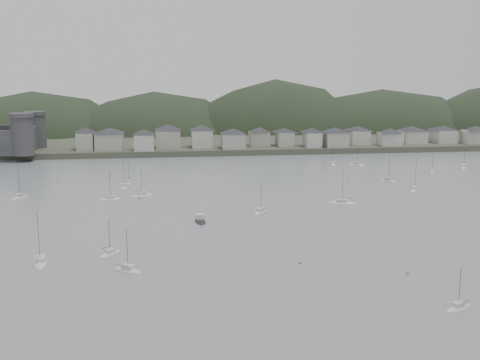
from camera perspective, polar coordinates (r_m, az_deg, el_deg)
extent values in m
plane|color=slate|center=(116.80, 4.93, -9.84)|extent=(900.00, 900.00, 0.00)
cube|color=#383D2D|center=(404.25, -4.13, 5.23)|extent=(900.00, 250.00, 3.00)
ellipsoid|color=black|center=(391.70, -20.32, 2.68)|extent=(138.98, 92.48, 81.13)
ellipsoid|color=black|center=(382.96, -8.74, 3.09)|extent=(132.08, 90.41, 79.74)
ellipsoid|color=black|center=(390.54, 3.55, 2.94)|extent=(133.88, 88.37, 101.41)
ellipsoid|color=black|center=(406.71, 14.17, 3.28)|extent=(165.81, 81.78, 82.55)
cylinder|color=#323234|center=(282.40, -21.49, 4.20)|extent=(10.00, 10.00, 18.00)
cylinder|color=#323234|center=(309.56, -20.27, 4.71)|extent=(10.00, 10.00, 17.00)
cube|color=#323234|center=(296.25, -20.82, 3.94)|extent=(3.50, 30.00, 12.00)
cube|color=#A5A297|center=(293.37, -15.56, 3.85)|extent=(8.34, 12.91, 8.59)
pyramid|color=#242429|center=(292.76, -15.62, 4.98)|extent=(15.78, 15.78, 3.01)
cube|color=#A5A297|center=(291.36, -13.30, 3.89)|extent=(13.68, 13.35, 8.36)
pyramid|color=#242429|center=(290.75, -13.35, 4.99)|extent=(20.07, 20.07, 2.93)
cube|color=#A39F99|center=(284.87, -9.84, 3.84)|extent=(9.78, 10.20, 8.08)
pyramid|color=#242429|center=(284.27, -9.88, 4.93)|extent=(14.83, 14.83, 2.83)
cube|color=#A5A297|center=(294.15, -7.42, 4.23)|extent=(12.59, 13.33, 9.09)
pyramid|color=#242429|center=(293.51, -7.45, 5.42)|extent=(19.24, 19.24, 3.18)
cube|color=#A39F99|center=(293.20, -3.94, 4.25)|extent=(10.74, 12.17, 8.87)
pyramid|color=#242429|center=(292.57, -3.95, 5.41)|extent=(17.01, 17.01, 3.10)
cube|color=#A5A297|center=(288.19, -0.73, 4.04)|extent=(11.63, 12.09, 7.69)
pyramid|color=#242429|center=(287.61, -0.74, 5.07)|extent=(17.61, 17.61, 2.69)
cube|color=#A5A297|center=(298.90, 2.00, 4.26)|extent=(10.37, 9.35, 7.44)
pyramid|color=#242429|center=(298.36, 2.00, 5.21)|extent=(14.65, 14.65, 2.60)
cube|color=#A5A297|center=(299.08, 4.61, 4.21)|extent=(8.24, 12.20, 7.22)
pyramid|color=#242429|center=(298.55, 4.62, 5.14)|extent=(15.17, 15.17, 2.53)
cube|color=#A39F99|center=(297.24, 7.44, 4.14)|extent=(8.06, 10.91, 7.46)
pyramid|color=#242429|center=(296.70, 7.46, 5.10)|extent=(14.08, 14.08, 2.61)
cube|color=#A5A297|center=(299.23, 9.80, 4.13)|extent=(11.73, 11.78, 7.66)
pyramid|color=#242429|center=(298.68, 9.83, 5.12)|extent=(17.46, 17.46, 2.68)
cube|color=#A39F99|center=(313.53, 12.03, 4.33)|extent=(10.19, 13.02, 7.33)
pyramid|color=#242429|center=(313.02, 12.07, 5.23)|extent=(17.23, 17.23, 2.57)
cube|color=#A39F99|center=(310.72, 15.17, 4.09)|extent=(11.70, 9.81, 6.88)
pyramid|color=#242429|center=(310.24, 15.22, 4.94)|extent=(15.97, 15.97, 2.41)
cube|color=#A39F99|center=(325.54, 17.32, 4.28)|extent=(12.83, 12.48, 7.00)
pyramid|color=#242429|center=(325.07, 17.37, 5.10)|extent=(18.79, 18.79, 2.45)
cube|color=#A39F99|center=(334.10, 20.15, 4.26)|extent=(11.07, 13.50, 6.97)
pyramid|color=#242429|center=(333.64, 20.20, 5.06)|extent=(18.25, 18.25, 2.44)
cube|color=#A39F99|center=(334.83, 23.08, 4.10)|extent=(13.75, 9.12, 7.34)
pyramid|color=#242429|center=(334.35, 23.15, 4.94)|extent=(16.97, 16.97, 2.57)
ellipsoid|color=silver|center=(167.28, 2.16, -3.37)|extent=(6.48, 7.19, 1.47)
cube|color=beige|center=(167.03, 2.16, -3.03)|extent=(2.89, 3.02, 0.70)
cylinder|color=#3F3F42|center=(166.17, 2.17, -1.79)|extent=(0.12, 0.12, 9.20)
cylinder|color=#3F3F42|center=(166.05, 2.51, -2.92)|extent=(2.18, 2.63, 0.10)
ellipsoid|color=silver|center=(207.66, -11.82, -0.78)|extent=(3.48, 9.00, 1.76)
cube|color=beige|center=(207.42, -11.83, -0.46)|extent=(2.17, 3.22, 0.70)
cylinder|color=#3F3F42|center=(206.61, -11.88, 0.75)|extent=(0.12, 0.12, 11.02)
cylinder|color=#3F3F42|center=(205.76, -11.83, -0.40)|extent=(0.40, 3.96, 0.10)
ellipsoid|color=silver|center=(201.18, -21.71, -1.71)|extent=(5.69, 7.85, 1.52)
cube|color=beige|center=(200.97, -21.74, -1.41)|extent=(2.72, 3.13, 0.70)
cylinder|color=#3F3F42|center=(200.24, -21.81, -0.34)|extent=(0.12, 0.12, 9.49)
cylinder|color=#3F3F42|center=(199.56, -21.65, -1.33)|extent=(1.68, 3.07, 0.10)
ellipsoid|color=silver|center=(259.12, 11.96, 1.51)|extent=(7.52, 8.59, 1.74)
cube|color=beige|center=(258.93, 11.97, 1.76)|extent=(3.38, 3.58, 0.70)
cylinder|color=#3F3F42|center=(258.29, 12.01, 2.73)|extent=(0.12, 0.12, 10.88)
cylinder|color=#3F3F42|center=(257.38, 11.87, 1.84)|extent=(2.47, 3.16, 0.10)
ellipsoid|color=silver|center=(121.41, -11.46, -9.18)|extent=(7.20, 5.69, 1.42)
cube|color=beige|center=(121.07, -11.48, -8.73)|extent=(2.93, 2.64, 0.70)
cylinder|color=#3F3F42|center=(119.93, -11.54, -7.12)|extent=(0.12, 0.12, 8.85)
cylinder|color=#3F3F42|center=(120.34, -12.03, -8.60)|extent=(2.75, 1.78, 0.10)
ellipsoid|color=silver|center=(265.39, 22.03, 1.16)|extent=(8.00, 9.37, 1.88)
cube|color=beige|center=(265.20, 22.05, 1.43)|extent=(3.62, 3.88, 0.70)
cylinder|color=#3F3F42|center=(264.52, 22.13, 2.45)|extent=(0.12, 0.12, 11.77)
cylinder|color=#3F3F42|center=(265.80, 21.73, 1.59)|extent=(2.59, 3.47, 0.10)
ellipsoid|color=silver|center=(247.84, 19.15, 0.72)|extent=(5.39, 6.54, 1.30)
cube|color=beige|center=(247.69, 19.17, 0.93)|extent=(2.47, 2.69, 0.70)
cylinder|color=#3F3F42|center=(247.18, 19.21, 1.68)|extent=(0.12, 0.12, 8.13)
cylinder|color=#3F3F42|center=(248.16, 18.94, 1.10)|extent=(1.73, 2.47, 0.10)
ellipsoid|color=silver|center=(131.25, -19.87, -8.08)|extent=(4.63, 9.57, 1.83)
cube|color=beige|center=(130.88, -19.90, -7.57)|extent=(2.59, 3.54, 0.70)
cylinder|color=#3F3F42|center=(129.53, -20.04, -5.61)|extent=(0.12, 0.12, 11.47)
cylinder|color=#3F3F42|center=(129.28, -20.21, -7.57)|extent=(0.89, 4.07, 0.10)
ellipsoid|color=silver|center=(222.59, 15.04, -0.15)|extent=(6.38, 8.03, 1.58)
cube|color=beige|center=(222.39, 15.06, 0.13)|extent=(2.95, 3.27, 0.70)
cylinder|color=#3F3F42|center=(221.70, 15.11, 1.14)|extent=(0.12, 0.12, 9.88)
cylinder|color=#3F3F42|center=(220.91, 15.00, 0.20)|extent=(2.00, 3.05, 0.10)
ellipsoid|color=silver|center=(132.95, -13.23, -7.46)|extent=(5.90, 6.39, 1.32)
cube|color=beige|center=(132.66, -13.25, -7.07)|extent=(2.61, 2.70, 0.70)
cylinder|color=#3F3F42|center=(131.69, -13.31, -5.70)|extent=(0.12, 0.12, 8.25)
cylinder|color=#3F3F42|center=(133.43, -13.56, -6.73)|extent=(2.01, 2.32, 0.10)
ellipsoid|color=silver|center=(192.44, -10.08, -1.64)|extent=(8.68, 4.84, 1.65)
cube|color=beige|center=(192.20, -10.09, -1.31)|extent=(3.29, 2.55, 0.70)
cylinder|color=#3F3F42|center=(191.37, -10.13, -0.09)|extent=(0.12, 0.12, 10.33)
cylinder|color=#3F3F42|center=(192.57, -10.51, -1.14)|extent=(3.60, 1.13, 0.10)
ellipsoid|color=silver|center=(181.38, 10.45, -2.42)|extent=(9.61, 5.54, 1.83)
cube|color=beige|center=(181.11, 10.47, -2.05)|extent=(3.66, 2.88, 0.70)
cylinder|color=#3F3F42|center=(180.14, 10.52, -0.60)|extent=(0.12, 0.12, 11.45)
cylinder|color=#3F3F42|center=(181.93, 10.90, -1.83)|extent=(3.96, 1.33, 0.10)
ellipsoid|color=silver|center=(215.25, -11.35, -0.36)|extent=(4.08, 7.32, 1.39)
cube|color=beige|center=(215.06, -11.36, -0.10)|extent=(2.15, 2.77, 0.70)
cylinder|color=#3F3F42|center=(214.43, -11.40, 0.82)|extent=(0.12, 0.12, 8.71)
cylinder|color=#3F3F42|center=(216.17, -11.44, 0.11)|extent=(0.97, 3.04, 0.10)
ellipsoid|color=silver|center=(189.00, -13.19, -1.99)|extent=(7.96, 3.42, 1.54)
cube|color=beige|center=(188.77, -13.20, -1.67)|extent=(2.89, 2.02, 0.70)
cylinder|color=#3F3F42|center=(187.98, -13.25, -0.51)|extent=(0.12, 0.12, 9.64)
cylinder|color=#3F3F42|center=(188.97, -13.62, -1.51)|extent=(3.46, 0.54, 0.10)
ellipsoid|color=silver|center=(208.11, 17.55, -1.04)|extent=(7.58, 8.58, 1.74)
cube|color=beige|center=(207.88, 17.57, -0.72)|extent=(3.39, 3.58, 0.70)
cylinder|color=#3F3F42|center=(207.08, 17.64, 0.48)|extent=(0.12, 0.12, 10.89)
cylinder|color=#3F3F42|center=(207.10, 17.96, -0.63)|extent=(2.50, 3.15, 0.10)
ellipsoid|color=silver|center=(108.49, 21.54, -12.23)|extent=(6.32, 4.18, 1.21)
cube|color=beige|center=(108.15, 21.57, -11.79)|extent=(2.47, 2.06, 0.70)
cylinder|color=#3F3F42|center=(107.06, 21.69, -10.29)|extent=(0.12, 0.12, 7.56)
cylinder|color=#3F3F42|center=(108.08, 22.18, -11.54)|extent=(2.54, 1.17, 0.10)
ellipsoid|color=silver|center=(258.00, 9.49, 1.56)|extent=(3.03, 8.26, 1.63)
cube|color=beige|center=(257.83, 9.49, 1.80)|extent=(1.94, 2.94, 0.70)
cylinder|color=#3F3F42|center=(257.22, 9.52, 2.71)|extent=(0.12, 0.12, 10.17)
cylinder|color=#3F3F42|center=(259.10, 9.39, 1.97)|extent=(0.29, 3.66, 0.10)
ellipsoid|color=black|center=(157.71, -4.12, -4.28)|extent=(3.47, 8.09, 1.73)
cube|color=beige|center=(157.32, -4.12, -3.75)|extent=(2.39, 2.54, 1.40)
cylinder|color=#3F3F42|center=(157.09, -4.13, -3.43)|extent=(0.10, 0.10, 1.20)
sphere|color=#B06D3A|center=(124.28, 6.24, -8.49)|extent=(0.70, 0.70, 0.70)
sphere|color=#B06D3A|center=(188.26, -10.32, -1.90)|extent=(0.70, 0.70, 0.70)
sphere|color=#B06D3A|center=(122.72, 16.89, -9.17)|extent=(0.70, 0.70, 0.70)
sphere|color=#B06D3A|center=(223.68, 11.01, 0.10)|extent=(0.70, 0.70, 0.70)
sphere|color=#B06D3A|center=(225.71, -18.24, -0.15)|extent=(0.70, 0.70, 0.70)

